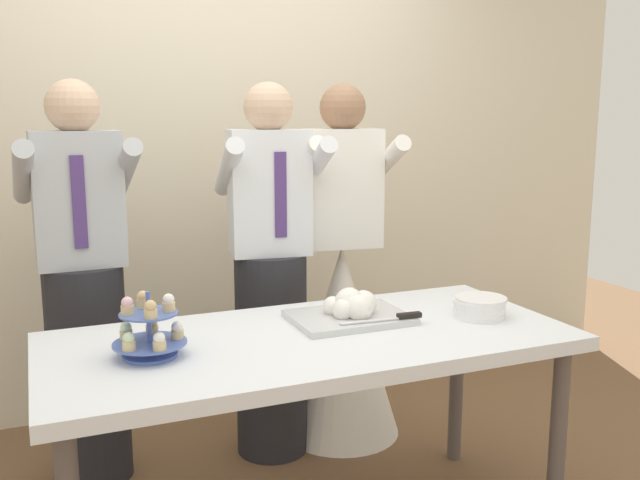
{
  "coord_description": "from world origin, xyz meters",
  "views": [
    {
      "loc": [
        -0.86,
        -2.12,
        1.52
      ],
      "look_at": [
        0.1,
        0.15,
        1.07
      ],
      "focal_mm": 38.91,
      "sensor_mm": 36.0,
      "label": 1
    }
  ],
  "objects_px": {
    "dessert_table": "(311,355)",
    "plate_stack": "(480,307)",
    "main_cake_tray": "(351,310)",
    "person_guest": "(85,307)",
    "cupcake_stand": "(149,331)",
    "person_bride": "(341,316)",
    "person_groom": "(271,292)"
  },
  "relations": [
    {
      "from": "cupcake_stand",
      "to": "person_guest",
      "type": "xyz_separation_m",
      "value": [
        -0.14,
        0.79,
        -0.11
      ]
    },
    {
      "from": "dessert_table",
      "to": "plate_stack",
      "type": "xyz_separation_m",
      "value": [
        0.66,
        -0.04,
        0.11
      ]
    },
    {
      "from": "dessert_table",
      "to": "person_groom",
      "type": "xyz_separation_m",
      "value": [
        0.1,
        0.72,
        0.05
      ]
    },
    {
      "from": "dessert_table",
      "to": "main_cake_tray",
      "type": "distance_m",
      "value": 0.25
    },
    {
      "from": "main_cake_tray",
      "to": "person_guest",
      "type": "relative_size",
      "value": 0.26
    },
    {
      "from": "main_cake_tray",
      "to": "person_bride",
      "type": "height_order",
      "value": "person_bride"
    },
    {
      "from": "main_cake_tray",
      "to": "person_groom",
      "type": "bearing_deg",
      "value": 99.3
    },
    {
      "from": "plate_stack",
      "to": "dessert_table",
      "type": "bearing_deg",
      "value": 176.14
    },
    {
      "from": "cupcake_stand",
      "to": "person_guest",
      "type": "height_order",
      "value": "person_guest"
    },
    {
      "from": "dessert_table",
      "to": "plate_stack",
      "type": "relative_size",
      "value": 9.14
    },
    {
      "from": "dessert_table",
      "to": "main_cake_tray",
      "type": "xyz_separation_m",
      "value": [
        0.2,
        0.1,
        0.11
      ]
    },
    {
      "from": "main_cake_tray",
      "to": "person_bride",
      "type": "bearing_deg",
      "value": 68.26
    },
    {
      "from": "main_cake_tray",
      "to": "person_groom",
      "type": "xyz_separation_m",
      "value": [
        -0.1,
        0.62,
        -0.07
      ]
    },
    {
      "from": "cupcake_stand",
      "to": "person_groom",
      "type": "distance_m",
      "value": 0.98
    },
    {
      "from": "person_groom",
      "to": "person_guest",
      "type": "distance_m",
      "value": 0.78
    },
    {
      "from": "dessert_table",
      "to": "person_bride",
      "type": "bearing_deg",
      "value": 58.79
    },
    {
      "from": "person_bride",
      "to": "plate_stack",
      "type": "bearing_deg",
      "value": -76.25
    },
    {
      "from": "main_cake_tray",
      "to": "plate_stack",
      "type": "height_order",
      "value": "main_cake_tray"
    },
    {
      "from": "main_cake_tray",
      "to": "plate_stack",
      "type": "relative_size",
      "value": 2.21
    },
    {
      "from": "cupcake_stand",
      "to": "person_groom",
      "type": "relative_size",
      "value": 0.14
    },
    {
      "from": "person_guest",
      "to": "main_cake_tray",
      "type": "bearing_deg",
      "value": -37.65
    },
    {
      "from": "person_groom",
      "to": "person_bride",
      "type": "distance_m",
      "value": 0.41
    },
    {
      "from": "cupcake_stand",
      "to": "person_bride",
      "type": "bearing_deg",
      "value": 37.45
    },
    {
      "from": "main_cake_tray",
      "to": "plate_stack",
      "type": "bearing_deg",
      "value": -16.95
    },
    {
      "from": "plate_stack",
      "to": "person_guest",
      "type": "distance_m",
      "value": 1.58
    },
    {
      "from": "person_bride",
      "to": "person_groom",
      "type": "bearing_deg",
      "value": -172.72
    },
    {
      "from": "cupcake_stand",
      "to": "main_cake_tray",
      "type": "distance_m",
      "value": 0.75
    },
    {
      "from": "main_cake_tray",
      "to": "person_guest",
      "type": "distance_m",
      "value": 1.12
    },
    {
      "from": "main_cake_tray",
      "to": "dessert_table",
      "type": "bearing_deg",
      "value": -153.82
    },
    {
      "from": "plate_stack",
      "to": "person_guest",
      "type": "relative_size",
      "value": 0.12
    },
    {
      "from": "person_groom",
      "to": "person_bride",
      "type": "height_order",
      "value": "same"
    },
    {
      "from": "cupcake_stand",
      "to": "person_groom",
      "type": "height_order",
      "value": "person_groom"
    }
  ]
}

